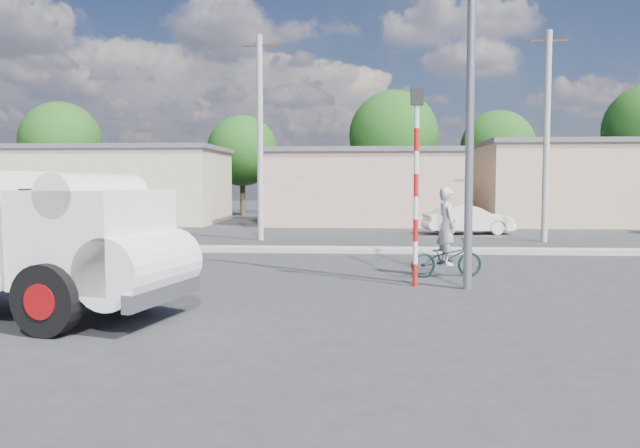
# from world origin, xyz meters

# --- Properties ---
(ground_plane) EXTENTS (120.00, 120.00, 0.00)m
(ground_plane) POSITION_xyz_m (0.00, 0.00, 0.00)
(ground_plane) COLOR #2B2B2E
(ground_plane) RESTS_ON ground
(median) EXTENTS (40.00, 0.80, 0.16)m
(median) POSITION_xyz_m (0.00, 8.00, 0.08)
(median) COLOR #99968E
(median) RESTS_ON ground
(truck) EXTENTS (6.40, 3.46, 2.51)m
(truck) POSITION_xyz_m (-4.02, -2.02, 1.39)
(truck) COLOR black
(truck) RESTS_ON ground
(bicycle) EXTENTS (1.87, 0.97, 0.93)m
(bicycle) POSITION_xyz_m (4.07, 2.91, 0.47)
(bicycle) COLOR black
(bicycle) RESTS_ON ground
(cyclist) EXTENTS (0.59, 0.77, 1.89)m
(cyclist) POSITION_xyz_m (4.07, 2.91, 0.95)
(cyclist) COLOR silver
(cyclist) RESTS_ON ground
(car_cream) EXTENTS (4.04, 1.98, 1.28)m
(car_cream) POSITION_xyz_m (6.67, 15.36, 0.64)
(car_cream) COLOR white
(car_cream) RESTS_ON ground
(traffic_pole) EXTENTS (0.28, 0.18, 4.36)m
(traffic_pole) POSITION_xyz_m (3.20, 1.50, 2.59)
(traffic_pole) COLOR red
(traffic_pole) RESTS_ON ground
(streetlight) EXTENTS (2.34, 0.22, 9.00)m
(streetlight) POSITION_xyz_m (4.14, 1.20, 4.96)
(streetlight) COLOR slate
(streetlight) RESTS_ON ground
(building_row) EXTENTS (37.80, 7.30, 4.44)m
(building_row) POSITION_xyz_m (1.10, 22.00, 2.13)
(building_row) COLOR #C1B292
(building_row) RESTS_ON ground
(tree_row) EXTENTS (43.62, 7.43, 8.42)m
(tree_row) POSITION_xyz_m (3.76, 28.45, 4.99)
(tree_row) COLOR #38281E
(tree_row) RESTS_ON ground
(utility_poles) EXTENTS (35.40, 0.24, 8.00)m
(utility_poles) POSITION_xyz_m (3.25, 12.00, 4.07)
(utility_poles) COLOR #99968E
(utility_poles) RESTS_ON ground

